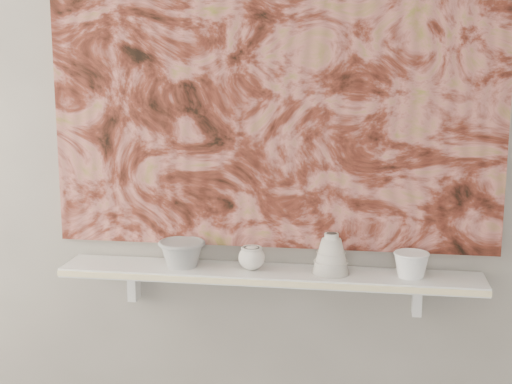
% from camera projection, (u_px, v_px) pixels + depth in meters
% --- Properties ---
extents(wall_back, '(3.60, 0.00, 3.60)m').
position_uv_depth(wall_back, '(273.00, 141.00, 2.38)').
color(wall_back, gray).
rests_on(wall_back, floor).
extents(shelf, '(1.40, 0.18, 0.03)m').
position_uv_depth(shelf, '(269.00, 275.00, 2.37)').
color(shelf, silver).
rests_on(shelf, wall_back).
extents(shelf_stripe, '(1.40, 0.01, 0.02)m').
position_uv_depth(shelf_stripe, '(265.00, 283.00, 2.28)').
color(shelf_stripe, beige).
rests_on(shelf_stripe, shelf).
extents(bracket_left, '(0.03, 0.06, 0.12)m').
position_uv_depth(bracket_left, '(134.00, 283.00, 2.52)').
color(bracket_left, silver).
rests_on(bracket_left, wall_back).
extents(bracket_right, '(0.03, 0.06, 0.12)m').
position_uv_depth(bracket_right, '(417.00, 297.00, 2.37)').
color(bracket_right, silver).
rests_on(bracket_right, wall_back).
extents(painting, '(1.50, 0.02, 1.10)m').
position_uv_depth(painting, '(273.00, 84.00, 2.33)').
color(painting, maroon).
rests_on(painting, wall_back).
extents(house_motif, '(0.09, 0.00, 0.08)m').
position_uv_depth(house_motif, '(409.00, 181.00, 2.31)').
color(house_motif, black).
rests_on(house_motif, painting).
extents(bowl_grey, '(0.21, 0.21, 0.09)m').
position_uv_depth(bowl_grey, '(182.00, 253.00, 2.40)').
color(bowl_grey, gray).
rests_on(bowl_grey, shelf).
extents(cup_cream, '(0.09, 0.09, 0.08)m').
position_uv_depth(cup_cream, '(252.00, 258.00, 2.36)').
color(cup_cream, silver).
rests_on(cup_cream, shelf).
extents(bell_vessel, '(0.14, 0.14, 0.13)m').
position_uv_depth(bell_vessel, '(331.00, 253.00, 2.32)').
color(bell_vessel, beige).
rests_on(bell_vessel, shelf).
extents(bowl_white, '(0.13, 0.13, 0.08)m').
position_uv_depth(bowl_white, '(411.00, 264.00, 2.29)').
color(bowl_white, white).
rests_on(bowl_white, shelf).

